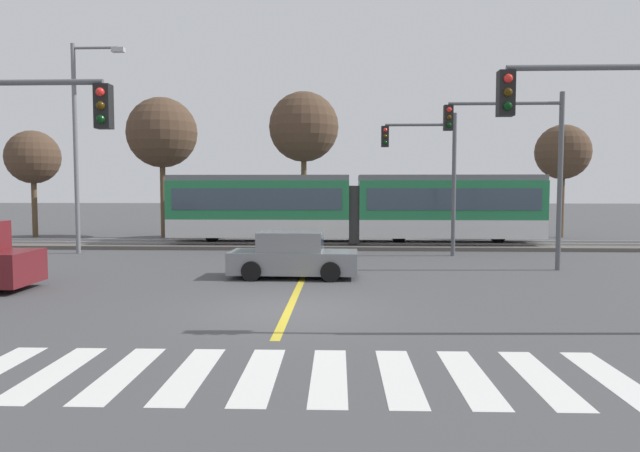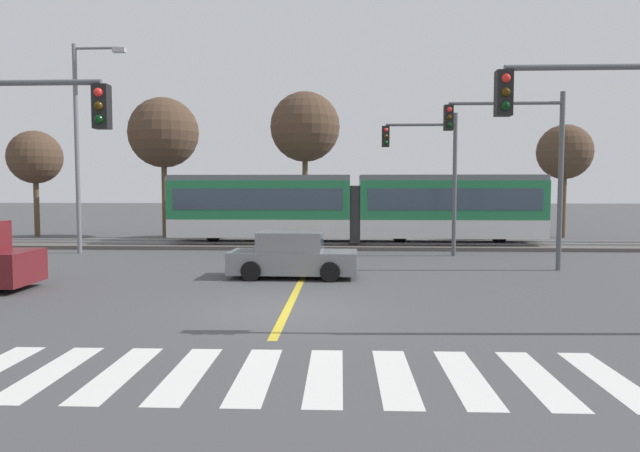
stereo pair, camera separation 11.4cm
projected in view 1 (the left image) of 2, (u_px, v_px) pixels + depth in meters
ground_plane at (288, 311)px, 13.73m from camera, size 200.00×200.00×0.00m
track_bed at (317, 245)px, 28.91m from camera, size 120.00×4.00×0.18m
rail_near at (316, 243)px, 28.18m from camera, size 120.00×0.08×0.10m
rail_far at (318, 241)px, 29.61m from camera, size 120.00×0.08×0.10m
light_rail_tram at (354, 206)px, 28.70m from camera, size 18.50×2.64×3.43m
crosswalk_stripe_2 at (54, 373)px, 9.11m from camera, size 0.58×2.80×0.01m
crosswalk_stripe_3 at (122, 373)px, 9.07m from camera, size 0.58×2.80×0.01m
crosswalk_stripe_4 at (191, 374)px, 9.04m from camera, size 0.58×2.80×0.01m
crosswalk_stripe_5 at (260, 375)px, 9.00m from camera, size 0.58×2.80×0.01m
crosswalk_stripe_6 at (329, 375)px, 8.97m from camera, size 0.58×2.80×0.01m
crosswalk_stripe_7 at (399, 376)px, 8.93m from camera, size 0.58×2.80×0.01m
crosswalk_stripe_8 at (470, 377)px, 8.90m from camera, size 0.58×2.80×0.01m
crosswalk_stripe_9 at (541, 378)px, 8.86m from camera, size 0.58×2.80×0.01m
crosswalk_stripe_10 at (613, 378)px, 8.83m from camera, size 0.58×2.80×0.01m
lane_centre_line at (303, 277)px, 18.96m from camera, size 0.20×15.97×0.01m
sedan_crossing at (293, 256)px, 18.86m from camera, size 4.24×2.00×1.52m
traffic_light_mid_right at (521, 152)px, 20.34m from camera, size 4.25×0.38×6.37m
traffic_light_far_right at (430, 163)px, 24.73m from camera, size 3.25×0.38×6.20m
traffic_light_near_right at (616, 145)px, 11.36m from camera, size 3.75×0.38×5.69m
traffic_light_near_left at (0, 151)px, 11.79m from camera, size 3.75×0.38×5.71m
street_lamp_west at (80, 136)px, 25.54m from camera, size 2.42×0.28×9.37m
bare_tree_far_west at (33, 158)px, 34.40m from camera, size 3.20×3.20×6.44m
bare_tree_west at (162, 133)px, 33.83m from camera, size 4.15×4.15×8.34m
bare_tree_east at (304, 127)px, 33.36m from camera, size 4.09×4.09×8.60m
bare_tree_far_east at (563, 153)px, 33.84m from camera, size 3.23×3.23×6.73m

